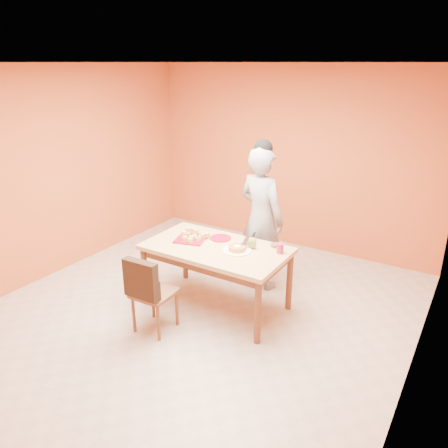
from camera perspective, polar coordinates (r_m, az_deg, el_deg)
The scene contains 17 objects.
floor at distance 5.09m, azimuth -3.76°, elevation -11.70°, with size 5.00×5.00×0.00m, color #C0B5A4.
ceiling at distance 4.32m, azimuth -4.63°, elevation 20.31°, with size 5.00×5.00×0.00m, color silver.
wall_back at distance 6.64m, azimuth 8.65°, elevation 8.44°, with size 4.50×4.50×0.00m, color #BD4E2B.
wall_left at distance 6.08m, azimuth -21.75°, elevation 6.10°, with size 5.00×5.00×0.00m, color #BD4E2B.
wall_right at distance 3.75m, azimuth 25.05°, elevation -2.75°, with size 5.00×5.00×0.00m, color #BD4E2B.
dining_table at distance 4.93m, azimuth -1.01°, elevation -3.98°, with size 1.60×0.90×0.76m.
dining_chair at distance 4.66m, azimuth -9.26°, elevation -8.71°, with size 0.42×0.48×0.88m.
pastry_pile at distance 5.07m, azimuth -4.34°, elevation -1.33°, with size 0.30×0.30×0.10m, color #DDAC5E, non-canonical shape.
person at distance 5.39m, azimuth 4.87°, elevation 0.73°, with size 0.65×0.43×1.79m, color gray.
pastry_platter at distance 5.10m, azimuth -4.33°, elevation -1.94°, with size 0.33×0.33×0.02m, color maroon.
red_dinner_plate at distance 5.11m, azimuth -0.45°, elevation -1.85°, with size 0.25×0.25×0.01m, color maroon.
white_cake_plate at distance 4.78m, azimuth 1.71°, elevation -3.47°, with size 0.31×0.31×0.01m, color white.
sponge_cake at distance 4.77m, azimuth 1.72°, elevation -3.18°, with size 0.19×0.19×0.04m, color gold.
cake_server at distance 4.90m, azimuth 2.88°, elevation -2.17°, with size 0.05×0.27×0.01m, color silver.
egg_ornament at distance 4.84m, azimuth 3.69°, elevation -2.50°, with size 0.10×0.08×0.13m, color olive.
magenta_glass at distance 4.75m, azimuth 7.33°, elevation -3.17°, with size 0.08×0.08×0.11m, color #B71B5D.
checker_tin at distance 4.93m, azimuth 6.70°, elevation -2.77°, with size 0.11×0.11×0.03m, color #331A0E.
Camera 1 is at (2.54, -3.49, 2.70)m, focal length 35.00 mm.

